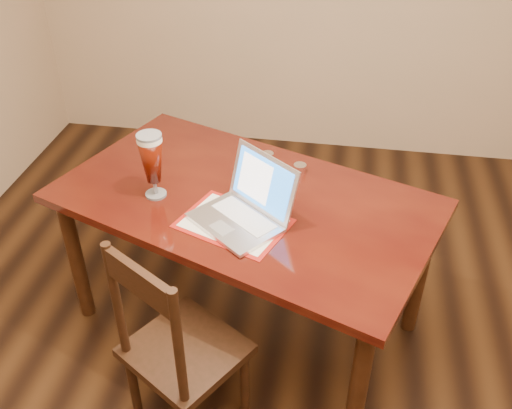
# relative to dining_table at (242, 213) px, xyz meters

# --- Properties ---
(room_shell) EXTENTS (4.51, 5.01, 2.71)m
(room_shell) POSITION_rel_dining_table_xyz_m (0.41, -0.58, 1.07)
(room_shell) COLOR tan
(room_shell) RESTS_ON ground
(dining_table) EXTENTS (1.88, 1.46, 1.08)m
(dining_table) POSITION_rel_dining_table_xyz_m (0.00, 0.00, 0.00)
(dining_table) COLOR #461309
(dining_table) RESTS_ON ground
(dining_chair) EXTENTS (0.57, 0.56, 0.99)m
(dining_chair) POSITION_rel_dining_table_xyz_m (-0.14, -0.62, -0.23)
(dining_chair) COLOR black
(dining_chair) RESTS_ON ground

